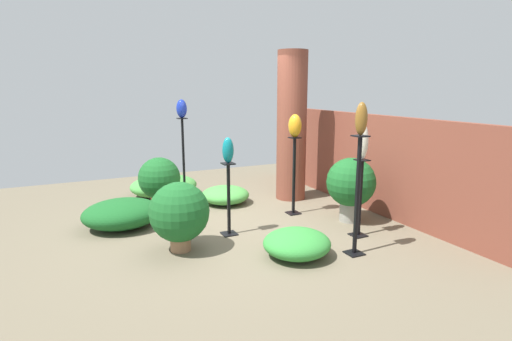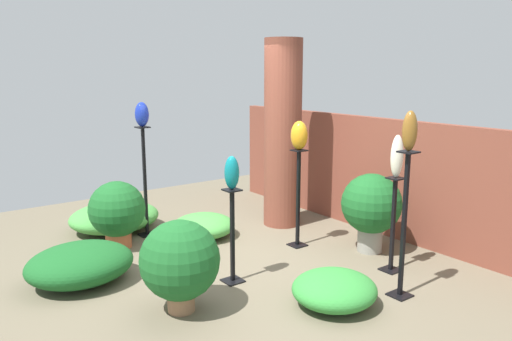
% 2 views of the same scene
% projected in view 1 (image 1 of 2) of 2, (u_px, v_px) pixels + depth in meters
% --- Properties ---
extents(ground_plane, '(8.00, 8.00, 0.00)m').
position_uv_depth(ground_plane, '(237.00, 225.00, 5.82)').
color(ground_plane, '#6B604C').
extents(brick_wall_back, '(5.60, 0.12, 1.56)m').
position_uv_depth(brick_wall_back, '(363.00, 161.00, 6.62)').
color(brick_wall_back, brown).
rests_on(brick_wall_back, ground).
extents(brick_pillar, '(0.52, 0.52, 2.60)m').
position_uv_depth(brick_pillar, '(292.00, 127.00, 7.02)').
color(brick_pillar, brown).
rests_on(brick_pillar, ground).
extents(pedestal_cobalt, '(0.20, 0.20, 1.46)m').
position_uv_depth(pedestal_cobalt, '(184.00, 163.00, 7.00)').
color(pedestal_cobalt, black).
rests_on(pedestal_cobalt, ground).
extents(pedestal_ivory, '(0.20, 0.20, 1.05)m').
position_uv_depth(pedestal_ivory, '(360.00, 202.00, 5.32)').
color(pedestal_ivory, black).
rests_on(pedestal_ivory, ground).
extents(pedestal_bronze, '(0.20, 0.20, 1.44)m').
position_uv_depth(pedestal_bronze, '(357.00, 201.00, 4.69)').
color(pedestal_bronze, black).
rests_on(pedestal_bronze, ground).
extents(pedestal_teal, '(0.20, 0.20, 1.00)m').
position_uv_depth(pedestal_teal, '(229.00, 203.00, 5.38)').
color(pedestal_teal, black).
rests_on(pedestal_teal, ground).
extents(pedestal_amber, '(0.20, 0.20, 1.23)m').
position_uv_depth(pedestal_amber, '(294.00, 179.00, 6.26)').
color(pedestal_amber, black).
rests_on(pedestal_amber, ground).
extents(art_vase_cobalt, '(0.17, 0.18, 0.31)m').
position_uv_depth(art_vase_cobalt, '(182.00, 109.00, 6.81)').
color(art_vase_cobalt, '#192D9E').
rests_on(art_vase_cobalt, pedestal_cobalt).
extents(art_vase_ivory, '(0.13, 0.14, 0.46)m').
position_uv_depth(art_vase_ivory, '(363.00, 142.00, 5.16)').
color(art_vase_ivory, beige).
rests_on(art_vase_ivory, pedestal_ivory).
extents(art_vase_bronze, '(0.14, 0.14, 0.38)m').
position_uv_depth(art_vase_bronze, '(361.00, 119.00, 4.50)').
color(art_vase_bronze, brown).
rests_on(art_vase_bronze, pedestal_bronze).
extents(art_vase_teal, '(0.15, 0.15, 0.34)m').
position_uv_depth(art_vase_teal, '(228.00, 150.00, 5.23)').
color(art_vase_teal, '#0F727A').
rests_on(art_vase_teal, pedestal_teal).
extents(art_vase_amber, '(0.22, 0.20, 0.35)m').
position_uv_depth(art_vase_amber, '(295.00, 126.00, 6.09)').
color(art_vase_amber, orange).
rests_on(art_vase_amber, pedestal_amber).
extents(potted_plant_near_pillar, '(0.73, 0.73, 0.96)m').
position_uv_depth(potted_plant_near_pillar, '(351.00, 184.00, 5.90)').
color(potted_plant_near_pillar, gray).
rests_on(potted_plant_near_pillar, ground).
extents(potted_plant_mid_right, '(0.69, 0.69, 0.84)m').
position_uv_depth(potted_plant_mid_right, '(159.00, 179.00, 6.64)').
color(potted_plant_mid_right, '#B25B38').
rests_on(potted_plant_mid_right, ground).
extents(potted_plant_mid_left, '(0.73, 0.73, 0.86)m').
position_uv_depth(potted_plant_mid_left, '(179.00, 213.00, 4.84)').
color(potted_plant_mid_left, '#936B4C').
rests_on(potted_plant_mid_left, ground).
extents(foliage_bed_east, '(1.07, 1.22, 0.38)m').
position_uv_depth(foliage_bed_east, '(164.00, 186.00, 7.39)').
color(foliage_bed_east, '#479942').
rests_on(foliage_bed_east, ground).
extents(foliage_bed_west, '(0.78, 0.82, 0.32)m').
position_uv_depth(foliage_bed_west, '(297.00, 243.00, 4.73)').
color(foliage_bed_west, '#338C38').
rests_on(foliage_bed_west, ground).
extents(foliage_bed_center, '(0.95, 1.10, 0.41)m').
position_uv_depth(foliage_bed_center, '(122.00, 214.00, 5.71)').
color(foliage_bed_center, '#195923').
rests_on(foliage_bed_center, ground).
extents(foliage_bed_rear, '(0.82, 0.83, 0.30)m').
position_uv_depth(foliage_bed_rear, '(225.00, 195.00, 6.91)').
color(foliage_bed_rear, '#479942').
rests_on(foliage_bed_rear, ground).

